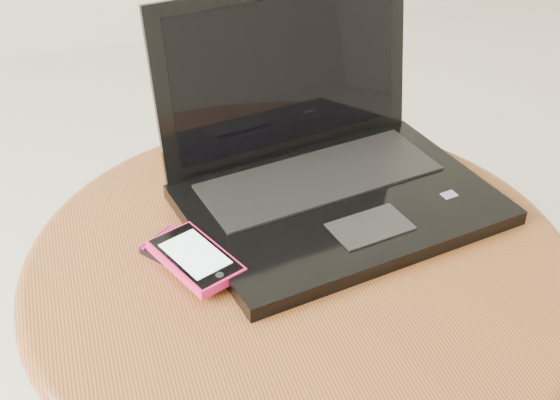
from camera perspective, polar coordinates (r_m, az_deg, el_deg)
name	(u,v)px	position (r m, az deg, el deg)	size (l,w,h in m)	color
table	(299,320)	(0.95, 1.48, -9.38)	(0.67, 0.67, 0.53)	#4C2914
laptop	(324,164)	(0.96, 3.46, 2.80)	(0.42, 0.36, 0.25)	black
phone_black	(186,255)	(0.87, -7.33, -4.28)	(0.10, 0.11, 0.01)	black
phone_pink	(195,258)	(0.85, -6.64, -4.55)	(0.10, 0.13, 0.01)	#DE1C60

